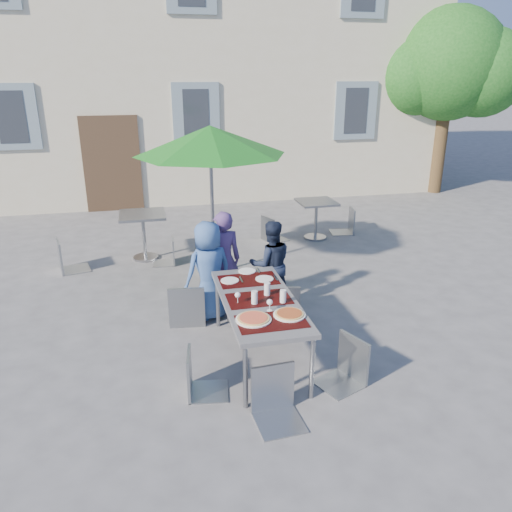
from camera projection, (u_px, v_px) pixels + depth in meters
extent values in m
plane|color=#4E4E51|center=(282.00, 370.00, 5.58)|extent=(90.00, 90.00, 0.00)
cube|color=#BEB599|center=(178.00, 58.00, 14.86)|extent=(13.00, 8.00, 7.00)
cube|color=#3F2D1E|center=(112.00, 164.00, 11.59)|extent=(1.30, 0.06, 2.20)
cube|color=slate|center=(11.00, 117.00, 10.78)|extent=(1.10, 0.06, 1.40)
cube|color=#262B33|center=(11.00, 117.00, 10.76)|extent=(0.60, 0.04, 1.10)
cube|color=slate|center=(196.00, 114.00, 11.63)|extent=(1.10, 0.06, 1.40)
cube|color=#262B33|center=(196.00, 114.00, 11.61)|extent=(0.60, 0.04, 1.10)
cube|color=slate|center=(356.00, 111.00, 12.48)|extent=(1.10, 0.06, 1.40)
cube|color=#262B33|center=(356.00, 111.00, 12.46)|extent=(0.60, 0.04, 1.10)
cylinder|color=#46341E|center=(440.00, 140.00, 13.32)|extent=(0.36, 0.36, 2.80)
sphere|color=#144C16|center=(450.00, 64.00, 12.66)|extent=(2.80, 2.80, 2.80)
sphere|color=#144C16|center=(414.00, 77.00, 12.86)|extent=(2.00, 2.00, 2.00)
sphere|color=#144C16|center=(483.00, 73.00, 12.51)|extent=(2.20, 2.20, 2.20)
sphere|color=#144C16|center=(446.00, 44.00, 13.07)|extent=(1.80, 1.80, 1.80)
cube|color=#3F3F43|center=(259.00, 301.00, 5.57)|extent=(0.80, 1.85, 0.05)
cylinder|color=gray|center=(245.00, 377.00, 4.84)|extent=(0.05, 0.05, 0.70)
cylinder|color=gray|center=(312.00, 368.00, 4.98)|extent=(0.05, 0.05, 0.70)
cylinder|color=gray|center=(218.00, 302.00, 6.42)|extent=(0.05, 0.05, 0.70)
cylinder|color=gray|center=(269.00, 297.00, 6.56)|extent=(0.05, 0.05, 0.70)
cube|color=black|center=(272.00, 321.00, 5.06)|extent=(0.70, 0.42, 0.01)
cube|color=black|center=(259.00, 299.00, 5.56)|extent=(0.70, 0.42, 0.01)
cube|color=black|center=(248.00, 280.00, 6.06)|extent=(0.70, 0.42, 0.01)
cylinder|color=white|center=(253.00, 319.00, 5.08)|extent=(0.37, 0.37, 0.01)
cylinder|color=tan|center=(253.00, 318.00, 5.07)|extent=(0.33, 0.33, 0.01)
cylinder|color=#AF2D10|center=(253.00, 318.00, 5.07)|extent=(0.29, 0.29, 0.01)
cylinder|color=white|center=(289.00, 315.00, 5.17)|extent=(0.34, 0.34, 0.01)
cylinder|color=tan|center=(289.00, 314.00, 5.17)|extent=(0.30, 0.30, 0.01)
cylinder|color=maroon|center=(289.00, 313.00, 5.17)|extent=(0.26, 0.26, 0.01)
cylinder|color=silver|center=(254.00, 298.00, 5.42)|extent=(0.07, 0.07, 0.15)
cylinder|color=silver|center=(267.00, 289.00, 5.63)|extent=(0.07, 0.07, 0.15)
cylinder|color=silver|center=(283.00, 296.00, 5.45)|extent=(0.07, 0.07, 0.15)
cylinder|color=silver|center=(238.00, 303.00, 5.45)|extent=(0.06, 0.06, 0.00)
cylinder|color=silver|center=(238.00, 300.00, 5.44)|extent=(0.01, 0.01, 0.08)
sphere|color=silver|center=(238.00, 295.00, 5.42)|extent=(0.06, 0.06, 0.06)
cylinder|color=silver|center=(270.00, 310.00, 5.29)|extent=(0.06, 0.06, 0.00)
cylinder|color=silver|center=(270.00, 307.00, 5.27)|extent=(0.01, 0.01, 0.08)
sphere|color=silver|center=(270.00, 302.00, 5.25)|extent=(0.06, 0.06, 0.06)
cylinder|color=white|center=(230.00, 280.00, 6.02)|extent=(0.22, 0.22, 0.01)
cube|color=#96989D|center=(241.00, 280.00, 6.05)|extent=(0.02, 0.18, 0.00)
cylinder|color=white|center=(264.00, 279.00, 6.07)|extent=(0.22, 0.22, 0.01)
cube|color=#96989D|center=(275.00, 278.00, 6.10)|extent=(0.02, 0.18, 0.00)
cylinder|color=white|center=(247.00, 271.00, 6.31)|extent=(0.22, 0.22, 0.01)
cube|color=#96989D|center=(258.00, 270.00, 6.34)|extent=(0.02, 0.18, 0.00)
imported|color=#345691|center=(209.00, 271.00, 6.55)|extent=(0.76, 0.62, 1.34)
imported|color=#493268|center=(223.00, 260.00, 6.84)|extent=(0.53, 0.37, 1.39)
imported|color=#182035|center=(271.00, 264.00, 6.91)|extent=(0.62, 0.37, 1.25)
cube|color=gray|center=(186.00, 285.00, 6.54)|extent=(0.52, 0.52, 0.03)
cube|color=gray|center=(185.00, 272.00, 6.23)|extent=(0.47, 0.09, 0.56)
cylinder|color=gray|center=(202.00, 296.00, 6.83)|extent=(0.02, 0.02, 0.49)
cylinder|color=gray|center=(173.00, 297.00, 6.79)|extent=(0.02, 0.02, 0.49)
cylinder|color=gray|center=(202.00, 309.00, 6.46)|extent=(0.02, 0.02, 0.49)
cylinder|color=gray|center=(171.00, 310.00, 6.42)|extent=(0.02, 0.02, 0.49)
cube|color=gray|center=(241.00, 287.00, 6.67)|extent=(0.46, 0.46, 0.03)
cube|color=gray|center=(242.00, 276.00, 6.41)|extent=(0.40, 0.09, 0.47)
cylinder|color=gray|center=(253.00, 296.00, 6.92)|extent=(0.02, 0.02, 0.41)
cylinder|color=gray|center=(229.00, 296.00, 6.90)|extent=(0.02, 0.02, 0.41)
cylinder|color=gray|center=(255.00, 307.00, 6.60)|extent=(0.02, 0.02, 0.41)
cylinder|color=gray|center=(229.00, 307.00, 6.58)|extent=(0.02, 0.02, 0.41)
cube|color=gray|center=(285.00, 285.00, 6.76)|extent=(0.47, 0.47, 0.03)
cube|color=gray|center=(286.00, 274.00, 6.51)|extent=(0.38, 0.12, 0.46)
cylinder|color=gray|center=(296.00, 294.00, 6.99)|extent=(0.02, 0.02, 0.41)
cylinder|color=gray|center=(273.00, 294.00, 6.99)|extent=(0.02, 0.02, 0.41)
cylinder|color=gray|center=(298.00, 304.00, 6.68)|extent=(0.02, 0.02, 0.41)
cylinder|color=gray|center=(273.00, 304.00, 6.68)|extent=(0.02, 0.02, 0.41)
cube|color=#8F969A|center=(207.00, 357.00, 5.04)|extent=(0.45, 0.45, 0.03)
cube|color=#8F969A|center=(187.00, 337.00, 4.94)|extent=(0.09, 0.40, 0.48)
cylinder|color=#8F969A|center=(225.00, 384.00, 4.97)|extent=(0.02, 0.02, 0.42)
cylinder|color=#8F969A|center=(224.00, 365.00, 5.28)|extent=(0.02, 0.02, 0.42)
cylinder|color=#8F969A|center=(191.00, 386.00, 4.94)|extent=(0.02, 0.02, 0.42)
cylinder|color=#8F969A|center=(192.00, 367.00, 5.26)|extent=(0.02, 0.02, 0.42)
cube|color=gray|center=(341.00, 347.00, 5.16)|extent=(0.56, 0.56, 0.03)
cube|color=gray|center=(356.00, 320.00, 5.18)|extent=(0.19, 0.40, 0.51)
cylinder|color=gray|center=(315.00, 364.00, 5.28)|extent=(0.02, 0.02, 0.45)
cylinder|color=gray|center=(339.00, 381.00, 5.00)|extent=(0.02, 0.02, 0.45)
cylinder|color=gray|center=(340.00, 354.00, 5.47)|extent=(0.02, 0.02, 0.45)
cylinder|color=gray|center=(365.00, 369.00, 5.20)|extent=(0.02, 0.02, 0.45)
cube|color=#93979E|center=(280.00, 382.00, 4.57)|extent=(0.46, 0.46, 0.03)
cube|color=#93979E|center=(273.00, 346.00, 4.67)|extent=(0.43, 0.06, 0.52)
cylinder|color=#93979E|center=(267.00, 419.00, 4.44)|extent=(0.02, 0.02, 0.45)
cylinder|color=#93979E|center=(306.00, 412.00, 4.54)|extent=(0.02, 0.02, 0.45)
cylinder|color=#93979E|center=(255.00, 395.00, 4.77)|extent=(0.02, 0.02, 0.45)
cylinder|color=#93979E|center=(291.00, 388.00, 4.87)|extent=(0.02, 0.02, 0.45)
cylinder|color=#96989D|center=(214.00, 270.00, 8.23)|extent=(0.50, 0.50, 0.10)
cylinder|color=gray|center=(212.00, 208.00, 7.86)|extent=(0.06, 0.06, 2.21)
cone|color=#17691A|center=(210.00, 140.00, 7.49)|extent=(2.33, 2.33, 0.43)
cylinder|color=#96989D|center=(146.00, 257.00, 8.87)|extent=(0.44, 0.44, 0.04)
cylinder|color=gray|center=(144.00, 238.00, 8.74)|extent=(0.06, 0.06, 0.78)
cube|color=gray|center=(142.00, 215.00, 8.59)|extent=(0.78, 0.78, 0.04)
cube|color=gray|center=(72.00, 242.00, 8.22)|extent=(0.54, 0.54, 0.03)
cube|color=gray|center=(56.00, 229.00, 8.03)|extent=(0.13, 0.45, 0.54)
cylinder|color=gray|center=(88.00, 258.00, 8.22)|extent=(0.02, 0.02, 0.47)
cylinder|color=gray|center=(84.00, 251.00, 8.54)|extent=(0.02, 0.02, 0.47)
cylinder|color=gray|center=(63.00, 262.00, 8.06)|extent=(0.02, 0.02, 0.47)
cylinder|color=gray|center=(60.00, 255.00, 8.38)|extent=(0.02, 0.02, 0.47)
cube|color=#8F949B|center=(162.00, 241.00, 8.51)|extent=(0.40, 0.40, 0.03)
cube|color=#8F949B|center=(172.00, 228.00, 8.46)|extent=(0.05, 0.38, 0.45)
cylinder|color=#8F949B|center=(154.00, 250.00, 8.71)|extent=(0.02, 0.02, 0.40)
cylinder|color=#8F949B|center=(153.00, 257.00, 8.41)|extent=(0.02, 0.02, 0.40)
cylinder|color=#8F949B|center=(172.00, 249.00, 8.76)|extent=(0.02, 0.02, 0.40)
cylinder|color=#8F949B|center=(173.00, 255.00, 8.46)|extent=(0.02, 0.02, 0.40)
cylinder|color=#96989D|center=(315.00, 237.00, 9.95)|extent=(0.44, 0.44, 0.04)
cylinder|color=gray|center=(316.00, 221.00, 9.83)|extent=(0.06, 0.06, 0.71)
cube|color=gray|center=(317.00, 202.00, 9.70)|extent=(0.71, 0.71, 0.04)
cube|color=gray|center=(276.00, 218.00, 9.72)|extent=(0.54, 0.54, 0.03)
cube|color=gray|center=(268.00, 207.00, 9.52)|extent=(0.18, 0.40, 0.49)
cylinder|color=gray|center=(288.00, 230.00, 9.75)|extent=(0.02, 0.02, 0.43)
cylinder|color=gray|center=(277.00, 226.00, 10.03)|extent=(0.02, 0.02, 0.43)
cylinder|color=gray|center=(274.00, 233.00, 9.56)|extent=(0.02, 0.02, 0.43)
cylinder|color=gray|center=(263.00, 229.00, 9.84)|extent=(0.02, 0.02, 0.43)
cube|color=gray|center=(342.00, 211.00, 10.13)|extent=(0.50, 0.50, 0.03)
cube|color=gray|center=(353.00, 199.00, 10.05)|extent=(0.10, 0.43, 0.51)
cylinder|color=gray|center=(331.00, 220.00, 10.38)|extent=(0.02, 0.02, 0.45)
cylinder|color=gray|center=(335.00, 225.00, 10.03)|extent=(0.02, 0.02, 0.45)
cylinder|color=gray|center=(348.00, 220.00, 10.40)|extent=(0.02, 0.02, 0.45)
cylinder|color=gray|center=(353.00, 225.00, 10.05)|extent=(0.02, 0.02, 0.45)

